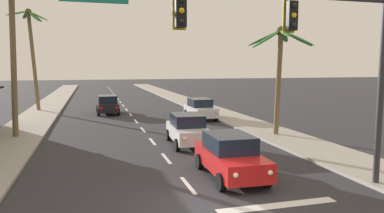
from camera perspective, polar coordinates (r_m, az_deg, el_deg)
The scene contains 12 objects.
ground_plane at distance 11.71m, azimuth 2.01°, elevation -15.33°, with size 220.00×220.00×0.00m, color #2D2D33.
sidewalk_right at distance 32.61m, azimuth 4.50°, elevation -1.15°, with size 3.20×110.00×0.14m, color #9E998E.
sidewalk_left at distance 31.00m, azimuth -23.74°, elevation -2.07°, with size 3.20×110.00×0.14m, color #9E998E.
lane_markings at distance 30.03m, azimuth -8.23°, elevation -1.98°, with size 4.28×86.07×0.01m.
traffic_signal_mast at distance 12.31m, azimuth 16.05°, elevation 10.23°, with size 11.01×0.41×7.21m.
sedan_lead_at_stop_bar at distance 14.35m, azimuth 6.03°, elevation -7.68°, with size 2.02×4.48×1.68m.
sedan_third_in_queue at distance 20.09m, azimuth -0.69°, elevation -3.59°, with size 2.10×4.51×1.68m.
sedan_oncoming_far at distance 33.87m, azimuth -13.15°, elevation 0.31°, with size 1.99×4.47×1.68m.
sedan_parked_nearest_kerb at distance 29.72m, azimuth 1.31°, elevation -0.35°, with size 1.96×4.45×1.68m.
palm_left_second at distance 24.06m, azimuth -26.47°, elevation 12.99°, with size 4.76×4.75×10.03m.
palm_left_third at distance 37.74m, azimuth -23.97°, elevation 9.46°, with size 3.79×3.78×9.68m.
palm_right_second at distance 22.81m, azimuth 13.78°, elevation 7.96°, with size 4.14×4.04×6.73m.
Camera 1 is at (-3.29, -10.37, 4.33)m, focal length 33.87 mm.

